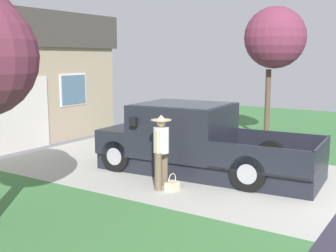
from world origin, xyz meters
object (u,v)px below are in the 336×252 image
at_px(person_with_hat, 161,147).
at_px(wheeled_trash_bin, 146,123).
at_px(pickup_truck, 190,141).
at_px(handbag, 172,185).
at_px(front_yard_tree, 273,38).

distance_m(person_with_hat, wheeled_trash_bin, 6.03).
bearing_deg(wheeled_trash_bin, pickup_truck, -130.40).
height_order(pickup_truck, handbag, pickup_truck).
bearing_deg(wheeled_trash_bin, front_yard_tree, -61.21).
xyz_separation_m(front_yard_tree, wheeled_trash_bin, (-2.12, 3.85, -2.97)).
bearing_deg(person_with_hat, handbag, -105.83).
xyz_separation_m(person_with_hat, handbag, (-0.02, -0.29, -0.81)).
bearing_deg(pickup_truck, person_with_hat, -177.19).
distance_m(person_with_hat, front_yard_tree, 7.26).
relative_size(pickup_truck, wheeled_trash_bin, 5.51).
relative_size(pickup_truck, handbag, 14.72).
height_order(pickup_truck, person_with_hat, pickup_truck).
xyz_separation_m(pickup_truck, handbag, (-1.61, -0.50, -0.67)).
bearing_deg(handbag, front_yard_tree, 2.06).
relative_size(pickup_truck, person_with_hat, 3.41).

